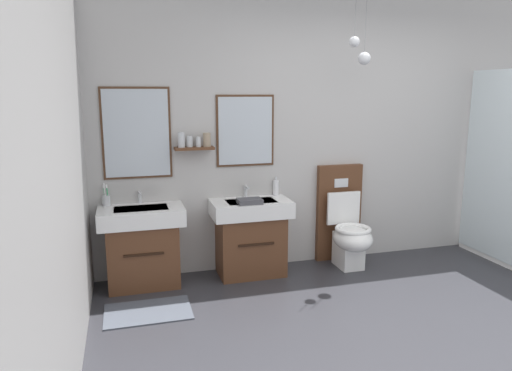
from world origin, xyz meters
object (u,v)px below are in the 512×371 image
(vanity_sink_left, at_px, (143,244))
(toilet, at_px, (346,228))
(soap_dispenser, at_px, (276,187))
(toothbrush_cup, at_px, (106,200))
(vanity_sink_right, at_px, (250,235))
(folded_hand_towel, at_px, (250,201))

(vanity_sink_left, distance_m, toilet, 2.00)
(soap_dispenser, bearing_deg, toothbrush_cup, -179.64)
(soap_dispenser, bearing_deg, toilet, -13.92)
(vanity_sink_right, distance_m, soap_dispenser, 0.54)
(vanity_sink_right, xyz_separation_m, soap_dispenser, (0.30, 0.16, 0.42))
(toilet, bearing_deg, soap_dispenser, 166.08)
(vanity_sink_right, xyz_separation_m, folded_hand_towel, (-0.04, -0.12, 0.36))
(toothbrush_cup, xyz_separation_m, folded_hand_towel, (1.26, -0.27, -0.03))
(soap_dispenser, bearing_deg, folded_hand_towel, -140.61)
(toothbrush_cup, bearing_deg, folded_hand_towel, -12.17)
(vanity_sink_left, relative_size, folded_hand_towel, 3.38)
(toilet, bearing_deg, vanity_sink_right, 179.14)
(vanity_sink_left, height_order, toilet, toilet)
(vanity_sink_left, height_order, soap_dispenser, soap_dispenser)
(vanity_sink_left, relative_size, soap_dispenser, 4.08)
(vanity_sink_left, bearing_deg, folded_hand_towel, -7.38)
(toilet, bearing_deg, vanity_sink_left, 179.57)
(vanity_sink_left, xyz_separation_m, toothbrush_cup, (-0.29, 0.15, 0.40))
(toilet, distance_m, toothbrush_cup, 2.33)
(vanity_sink_left, bearing_deg, soap_dispenser, 6.82)
(vanity_sink_left, height_order, toothbrush_cup, toothbrush_cup)
(soap_dispenser, xyz_separation_m, folded_hand_towel, (-0.34, -0.28, -0.06))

